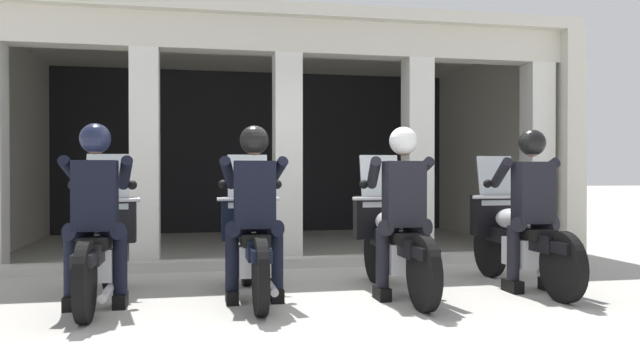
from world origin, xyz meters
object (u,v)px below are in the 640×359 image
object	(u,v)px
police_officer_far_left	(96,199)
police_officer_center_right	(403,197)
motorcycle_center_left	(252,243)
police_officer_far_right	(531,196)
motorcycle_far_right	(516,237)
motorcycle_center_right	(393,241)
police_officer_center_left	(254,198)
motorcycle_far_left	(101,246)

from	to	relation	value
police_officer_far_left	police_officer_center_right	world-z (taller)	same
motorcycle_center_left	police_officer_far_right	xyz separation A→B (m)	(2.71, -0.31, 0.44)
police_officer_far_right	motorcycle_far_right	bearing A→B (deg)	99.13
motorcycle_center_right	motorcycle_center_left	bearing A→B (deg)	-170.50
police_officer_far_left	police_officer_center_left	bearing A→B (deg)	16.96
motorcycle_far_left	police_officer_center_right	xyz separation A→B (m)	(2.71, -0.43, 0.44)
police_officer_far_left	police_officer_center_left	world-z (taller)	same
police_officer_center_left	police_officer_center_right	world-z (taller)	same
motorcycle_far_right	motorcycle_center_left	bearing A→B (deg)	-171.10
police_officer_far_left	motorcycle_far_left	bearing A→B (deg)	107.56
police_officer_center_left	motorcycle_center_right	xyz separation A→B (m)	(1.36, 0.16, -0.44)
motorcycle_far_left	motorcycle_center_left	size ratio (longest dim) A/B	1.00
motorcycle_far_right	motorcycle_center_right	bearing A→B (deg)	-166.44
motorcycle_far_left	motorcycle_far_right	world-z (taller)	same
motorcycle_far_left	motorcycle_center_right	xyz separation A→B (m)	(2.71, -0.14, 0.00)
motorcycle_far_right	motorcycle_far_left	bearing A→B (deg)	-171.23
motorcycle_far_left	motorcycle_center_right	distance (m)	2.71
police_officer_center_right	police_officer_far_right	xyz separation A→B (m)	(1.35, 0.10, 0.00)
motorcycle_center_left	motorcycle_center_right	world-z (taller)	same
police_officer_far_left	police_officer_center_right	size ratio (longest dim) A/B	1.00
police_officer_center_left	police_officer_center_right	distance (m)	1.36
motorcycle_center_left	police_officer_far_right	distance (m)	2.76
motorcycle_far_left	police_officer_far_right	xyz separation A→B (m)	(4.06, -0.33, 0.44)
motorcycle_far_left	motorcycle_far_right	distance (m)	4.06
motorcycle_far_left	motorcycle_center_right	bearing A→B (deg)	14.81
police_officer_center_left	police_officer_far_right	bearing A→B (deg)	15.69
motorcycle_far_left	motorcycle_center_left	distance (m)	1.35
motorcycle_center_left	police_officer_center_left	xyz separation A→B (m)	(-0.00, -0.28, 0.44)
motorcycle_far_left	police_officer_far_left	size ratio (longest dim) A/B	1.29
police_officer_center_left	police_officer_far_left	bearing A→B (deg)	-164.67
motorcycle_far_right	police_officer_far_right	distance (m)	0.52
police_officer_far_right	police_officer_center_right	bearing A→B (deg)	-166.44
motorcycle_center_left	police_officer_far_right	world-z (taller)	police_officer_far_right
police_officer_center_right	motorcycle_far_right	size ratio (longest dim) A/B	0.78
police_officer_center_left	police_officer_far_right	distance (m)	2.71
motorcycle_center_left	motorcycle_far_right	distance (m)	2.71
motorcycle_center_left	police_officer_center_right	distance (m)	1.48
police_officer_far_left	police_officer_far_right	xyz separation A→B (m)	(4.06, -0.04, 0.00)
motorcycle_center_left	police_officer_center_left	bearing A→B (deg)	-74.07
police_officer_far_left	motorcycle_center_left	xyz separation A→B (m)	(1.36, 0.26, -0.44)
motorcycle_far_left	motorcycle_center_right	size ratio (longest dim) A/B	1.00
police_officer_far_right	motorcycle_far_left	bearing A→B (deg)	-175.21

